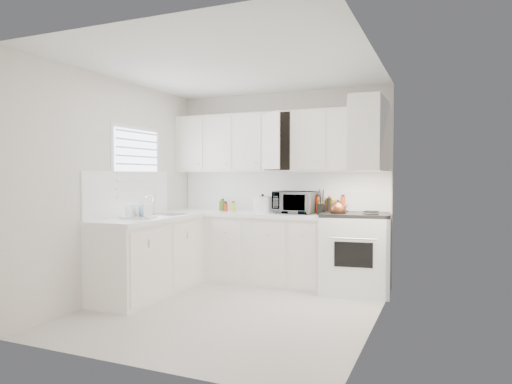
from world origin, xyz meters
The scene contains 35 objects.
floor centered at (0.00, 0.00, 0.00)m, with size 3.20×3.20×0.00m, color silver.
ceiling centered at (0.00, 0.00, 2.60)m, with size 3.20×3.20×0.00m, color white.
wall_back centered at (0.00, 1.60, 1.30)m, with size 3.00×3.00×0.00m, color white.
wall_front centered at (0.00, -1.60, 1.30)m, with size 3.00×3.00×0.00m, color white.
wall_left centered at (-1.50, 0.00, 1.30)m, with size 3.20×3.20×0.00m, color white.
wall_right centered at (1.50, 0.00, 1.30)m, with size 3.20×3.20×0.00m, color white.
window_blinds centered at (-1.48, 0.35, 1.55)m, with size 0.06×0.96×1.06m, color white, non-canonical shape.
lower_cabinets_back centered at (-0.39, 1.30, 0.45)m, with size 2.22×0.60×0.90m, color white, non-canonical shape.
lower_cabinets_left centered at (-1.20, 0.20, 0.45)m, with size 0.60×1.60×0.90m, color white, non-canonical shape.
countertop_back centered at (-0.39, 1.29, 0.93)m, with size 2.24×0.64×0.05m, color white.
countertop_left centered at (-1.19, 0.20, 0.93)m, with size 0.64×1.62×0.05m, color white.
backsplash_back centered at (0.00, 1.59, 1.23)m, with size 2.98×0.02×0.55m, color white.
backsplash_left centered at (-1.49, 0.20, 1.23)m, with size 0.02×1.60×0.55m, color white.
upper_cabinets_back centered at (0.00, 1.44, 1.50)m, with size 3.00×0.33×0.80m, color white, non-canonical shape.
upper_cabinets_right centered at (1.33, 0.82, 1.50)m, with size 0.33×0.90×0.80m, color white, non-canonical shape.
sink centered at (-1.19, 0.55, 1.07)m, with size 0.42×0.38×0.30m, color gray, non-canonical shape.
stove centered at (1.09, 1.26, 0.63)m, with size 0.82×0.67×1.26m, color white, non-canonical shape.
tea_kettle centered at (0.91, 1.10, 1.05)m, with size 0.24×0.21×0.23m, color brown, non-canonical shape.
frying_pan centered at (1.27, 1.42, 0.97)m, with size 0.27×0.46×0.04m, color black, non-canonical shape.
microwave centered at (0.29, 1.35, 1.13)m, with size 0.53×0.29×0.36m, color gray.
rice_cooker centered at (-0.15, 1.29, 1.08)m, with size 0.25×0.25×0.25m, color white, non-canonical shape.
paper_towel centered at (0.04, 1.52, 1.08)m, with size 0.12×0.12×0.27m, color white.
utensil_crock centered at (0.68, 1.20, 1.12)m, with size 0.11×0.11×0.34m, color black, non-canonical shape.
dish_rack centered at (-1.18, -0.03, 1.05)m, with size 0.36×0.27×0.20m, color white, non-canonical shape.
spice_left_0 centered at (-0.85, 1.42, 1.02)m, with size 0.06×0.06×0.13m, color olive.
spice_left_1 centered at (-0.78, 1.33, 1.02)m, with size 0.06×0.06×0.13m, color #3C7D29.
spice_left_2 centered at (-0.70, 1.42, 1.02)m, with size 0.06×0.06×0.13m, color #C33C1A.
spice_left_3 centered at (-0.62, 1.33, 1.02)m, with size 0.06×0.06×0.13m, color #DAF73A.
sauce_right_0 centered at (0.58, 1.46, 1.05)m, with size 0.06×0.06×0.19m, color #C33C1A.
sauce_right_1 centered at (0.64, 1.40, 1.05)m, with size 0.06×0.06×0.19m, color #DAF73A.
sauce_right_2 centered at (0.69, 1.46, 1.05)m, with size 0.06×0.06×0.19m, color #4F2F16.
sauce_right_3 centered at (0.74, 1.40, 1.05)m, with size 0.06×0.06×0.19m, color black.
sauce_right_4 centered at (0.80, 1.46, 1.05)m, with size 0.06×0.06×0.19m, color olive.
sauce_right_5 centered at (0.85, 1.40, 1.05)m, with size 0.06×0.06×0.19m, color #3C7D29.
sauce_right_6 centered at (0.91, 1.46, 1.05)m, with size 0.06×0.06×0.19m, color #C33C1A.
Camera 1 is at (2.14, -4.38, 1.45)m, focal length 31.98 mm.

